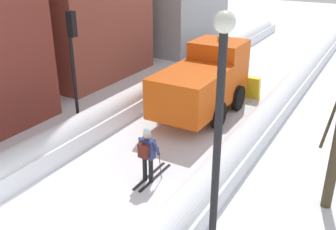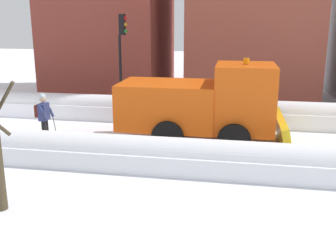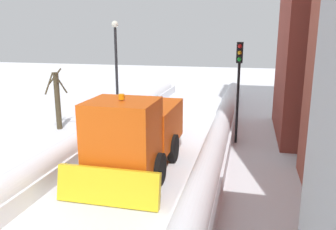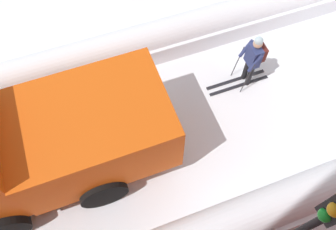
% 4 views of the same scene
% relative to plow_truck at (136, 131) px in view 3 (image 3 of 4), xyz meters
% --- Properties ---
extents(ground_plane, '(80.00, 80.00, 0.00)m').
position_rel_plow_truck_xyz_m(ground_plane, '(-0.00, 1.15, -1.48)').
color(ground_plane, white).
extents(snowbank_left, '(1.10, 36.00, 1.10)m').
position_rel_plow_truck_xyz_m(snowbank_left, '(-2.75, 1.15, -0.98)').
color(snowbank_left, white).
rests_on(snowbank_left, ground).
extents(snowbank_right, '(1.10, 36.00, 1.03)m').
position_rel_plow_truck_xyz_m(snowbank_right, '(2.74, 1.15, -1.03)').
color(snowbank_right, white).
rests_on(snowbank_right, ground).
extents(plow_truck, '(3.20, 5.98, 3.12)m').
position_rel_plow_truck_xyz_m(plow_truck, '(0.00, 0.00, 0.00)').
color(plow_truck, '#DB510F').
rests_on(plow_truck, ground).
extents(skier, '(0.62, 1.80, 1.81)m').
position_rel_plow_truck_xyz_m(skier, '(0.79, -5.75, -0.48)').
color(skier, black).
rests_on(skier, ground).
extents(traffic_light_pole, '(0.28, 0.42, 4.60)m').
position_rel_plow_truck_xyz_m(traffic_light_pole, '(-3.46, -4.02, 1.74)').
color(traffic_light_pole, black).
rests_on(traffic_light_pole, ground).
extents(street_lamp, '(0.40, 0.40, 5.65)m').
position_rel_plow_truck_xyz_m(street_lamp, '(3.86, -7.90, 2.06)').
color(street_lamp, black).
rests_on(street_lamp, ground).
extents(bare_tree_near, '(0.90, 1.13, 3.20)m').
position_rel_plow_truck_xyz_m(bare_tree_near, '(5.77, -4.31, 0.13)').
color(bare_tree_near, '#443926').
rests_on(bare_tree_near, ground).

